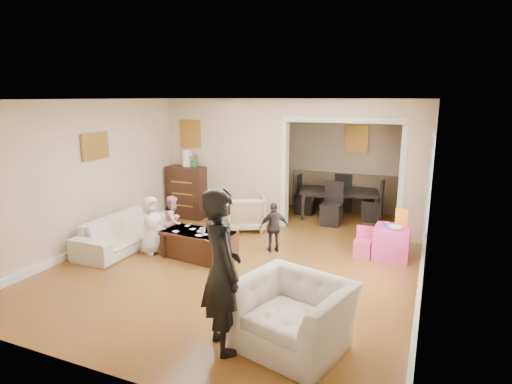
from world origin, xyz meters
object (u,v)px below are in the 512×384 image
at_px(armchair_front, 293,315).
at_px(child_kneel_b, 174,221).
at_px(adult_person, 221,271).
at_px(child_kneel_a, 151,225).
at_px(coffee_cup, 203,231).
at_px(coffee_table, 199,245).
at_px(cyan_cup, 386,225).
at_px(dining_table, 338,204).
at_px(child_toddler, 274,227).
at_px(sofa, 126,232).
at_px(table_lamp, 187,158).
at_px(dresser, 188,192).
at_px(armchair_back, 246,212).
at_px(play_table, 392,243).

relative_size(armchair_front, child_kneel_b, 1.21).
bearing_deg(adult_person, child_kneel_a, 3.63).
xyz_separation_m(coffee_cup, child_kneel_b, (-0.80, 0.35, -0.03)).
distance_m(coffee_table, adult_person, 2.75).
xyz_separation_m(cyan_cup, dining_table, (-1.26, 2.16, -0.28)).
bearing_deg(child_toddler, sofa, -14.33).
relative_size(table_lamp, coffee_table, 0.30).
relative_size(table_lamp, child_toddler, 0.41).
relative_size(sofa, dresser, 1.71).
bearing_deg(coffee_cup, armchair_front, -39.95).
height_order(dresser, child_toddler, dresser).
bearing_deg(child_kneel_a, dining_table, -17.58).
relative_size(coffee_table, child_kneel_b, 1.29).
height_order(armchair_back, adult_person, adult_person).
distance_m(dresser, cyan_cup, 4.44).
bearing_deg(dining_table, child_toddler, -116.69).
distance_m(table_lamp, child_toddler, 2.99).
bearing_deg(armchair_back, cyan_cup, 141.71).
bearing_deg(armchair_back, play_table, 143.05).
bearing_deg(coffee_cup, sofa, -179.06).
relative_size(sofa, coffee_cup, 19.86).
distance_m(coffee_cup, child_toddler, 1.24).
distance_m(coffee_cup, play_table, 3.14).
distance_m(armchair_front, cyan_cup, 3.10).
distance_m(armchair_front, play_table, 3.16).
xyz_separation_m(sofa, play_table, (4.42, 1.31, -0.02)).
xyz_separation_m(coffee_table, child_kneel_b, (-0.70, 0.30, 0.24)).
height_order(dresser, cyan_cup, dresser).
bearing_deg(child_kneel_a, play_table, -52.62).
xyz_separation_m(dining_table, child_kneel_a, (-2.45, -3.49, 0.20)).
bearing_deg(child_kneel_b, armchair_front, -138.64).
relative_size(coffee_table, play_table, 2.14).
relative_size(sofa, cyan_cup, 24.47).
xyz_separation_m(armchair_front, child_kneel_b, (-2.95, 2.15, 0.10)).
bearing_deg(armchair_front, child_kneel_b, 158.53).
bearing_deg(dresser, dining_table, 22.69).
bearing_deg(table_lamp, child_toddler, -27.17).
relative_size(sofa, dining_table, 1.14).
height_order(dresser, dining_table, dresser).
bearing_deg(child_kneel_b, coffee_cup, -126.17).
bearing_deg(coffee_cup, table_lamp, 127.07).
distance_m(table_lamp, child_kneel_b, 2.11).
xyz_separation_m(sofa, coffee_table, (1.46, 0.08, -0.06)).
bearing_deg(cyan_cup, coffee_table, -157.57).
relative_size(armchair_front, child_kneel_a, 1.12).
distance_m(armchair_back, coffee_table, 1.74).
distance_m(sofa, child_kneel_b, 0.87).
relative_size(coffee_cup, play_table, 0.18).
bearing_deg(armchair_front, dining_table, 111.75).
bearing_deg(armchair_front, play_table, 91.62).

